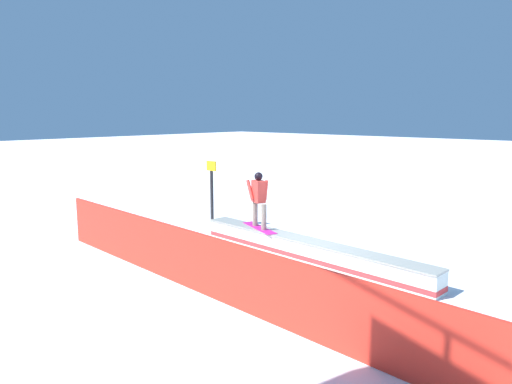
# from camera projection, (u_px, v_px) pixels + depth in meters

# --- Properties ---
(ground_plane) EXTENTS (120.00, 120.00, 0.00)m
(ground_plane) POSITION_uv_depth(u_px,v_px,m) (307.00, 260.00, 11.68)
(ground_plane) COLOR white
(grind_box) EXTENTS (6.81, 0.98, 0.52)m
(grind_box) POSITION_uv_depth(u_px,v_px,m) (307.00, 251.00, 11.64)
(grind_box) COLOR white
(grind_box) RESTS_ON ground_plane
(snowboarder) EXTENTS (1.53, 0.84, 1.50)m
(snowboarder) POSITION_uv_depth(u_px,v_px,m) (259.00, 198.00, 12.67)
(snowboarder) COLOR #BE1B87
(snowboarder) RESTS_ON grind_box
(safety_fence) EXTENTS (11.73, 0.78, 1.22)m
(safety_fence) POSITION_uv_depth(u_px,v_px,m) (210.00, 267.00, 9.24)
(safety_fence) COLOR red
(safety_fence) RESTS_ON ground_plane
(trail_marker) EXTENTS (0.40, 0.10, 2.11)m
(trail_marker) POSITION_uv_depth(u_px,v_px,m) (212.00, 193.00, 14.78)
(trail_marker) COLOR #262628
(trail_marker) RESTS_ON ground_plane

